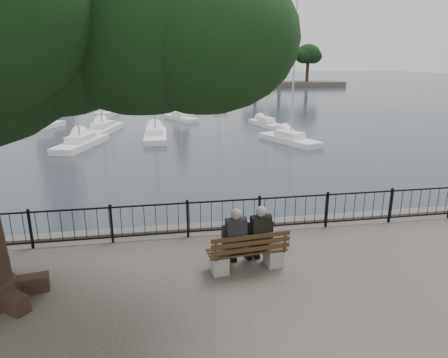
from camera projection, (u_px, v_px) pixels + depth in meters
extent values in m
cube|color=#4B4A47|center=(221.00, 243.00, 11.73)|extent=(200.00, 0.40, 1.20)
plane|color=#21272F|center=(159.00, 82.00, 106.28)|extent=(260.00, 260.00, 0.00)
cube|color=black|center=(224.00, 201.00, 10.83)|extent=(22.00, 0.04, 0.04)
cube|color=black|center=(224.00, 229.00, 11.07)|extent=(22.00, 0.04, 0.04)
cube|color=gray|center=(219.00, 263.00, 9.07)|extent=(0.40, 0.49, 0.42)
cube|color=gray|center=(274.00, 256.00, 9.41)|extent=(0.40, 0.49, 0.42)
cube|color=black|center=(247.00, 250.00, 9.17)|extent=(1.87, 0.68, 0.04)
cube|color=black|center=(251.00, 243.00, 8.83)|extent=(1.83, 0.22, 0.41)
cube|color=black|center=(235.00, 247.00, 9.07)|extent=(0.39, 0.34, 0.24)
cube|color=black|center=(236.00, 233.00, 8.85)|extent=(0.47, 0.29, 0.61)
sphere|color=tan|center=(236.00, 214.00, 8.77)|extent=(0.23, 0.23, 0.23)
ellipsoid|color=gray|center=(236.00, 213.00, 8.73)|extent=(0.24, 0.24, 0.21)
cube|color=black|center=(231.00, 255.00, 9.44)|extent=(0.37, 0.48, 0.46)
cube|color=black|center=(259.00, 244.00, 9.22)|extent=(0.39, 0.34, 0.24)
cube|color=black|center=(261.00, 230.00, 9.00)|extent=(0.47, 0.29, 0.61)
sphere|color=tan|center=(261.00, 212.00, 8.92)|extent=(0.23, 0.23, 0.23)
ellipsoid|color=gray|center=(261.00, 211.00, 8.88)|extent=(0.24, 0.24, 0.21)
cube|color=black|center=(254.00, 252.00, 9.59)|extent=(0.37, 0.48, 0.46)
ellipsoid|color=black|center=(47.00, 19.00, 7.17)|extent=(4.49, 4.49, 3.51)
ellipsoid|color=black|center=(140.00, 29.00, 7.25)|extent=(3.98, 3.98, 3.10)
ellipsoid|color=black|center=(204.00, 39.00, 7.16)|extent=(3.46, 3.46, 2.70)
ellipsoid|color=black|center=(92.00, 5.00, 8.01)|extent=(3.80, 3.80, 2.97)
cube|color=#4B4A47|center=(51.00, 93.00, 64.44)|extent=(10.71, 10.71, 1.40)
cone|color=gray|center=(41.00, 4.00, 60.65)|extent=(6.86, 6.86, 25.71)
cube|color=#4B4A47|center=(180.00, 97.00, 56.40)|extent=(6.02, 6.02, 1.40)
cube|color=gray|center=(180.00, 79.00, 55.68)|extent=(2.21, 2.60, 4.01)
cube|color=#4B4A47|center=(179.00, 63.00, 55.07)|extent=(2.60, 3.00, 0.30)
cube|color=gray|center=(179.00, 57.00, 55.11)|extent=(1.30, 2.21, 1.40)
cube|color=gray|center=(179.00, 51.00, 53.96)|extent=(1.50, 1.00, 1.60)
sphere|color=gray|center=(179.00, 42.00, 53.26)|extent=(1.71, 1.71, 1.71)
cube|color=white|center=(81.00, 145.00, 27.05)|extent=(3.20, 5.82, 0.62)
cube|color=white|center=(81.00, 138.00, 26.90)|extent=(1.79, 2.53, 0.47)
cylinder|color=silver|center=(71.00, 58.00, 25.13)|extent=(0.12, 0.12, 10.79)
cube|color=white|center=(156.00, 137.00, 29.88)|extent=(1.75, 5.77, 0.64)
cube|color=white|center=(155.00, 131.00, 29.74)|extent=(1.23, 2.36, 0.48)
cylinder|color=silver|center=(152.00, 55.00, 27.90)|extent=(0.13, 0.13, 11.13)
cube|color=white|center=(289.00, 141.00, 28.41)|extent=(3.36, 5.44, 0.59)
cube|color=white|center=(289.00, 134.00, 28.27)|extent=(1.81, 2.40, 0.44)
cylinder|color=silver|center=(294.00, 65.00, 26.64)|extent=(0.12, 0.12, 9.85)
cube|color=white|center=(265.00, 125.00, 35.70)|extent=(2.17, 4.78, 0.51)
cube|color=white|center=(266.00, 119.00, 35.56)|extent=(1.30, 2.03, 0.38)
cylinder|color=silver|center=(268.00, 74.00, 34.19)|extent=(0.10, 0.10, 8.25)
cube|color=white|center=(40.00, 128.00, 34.03)|extent=(3.48, 5.34, 0.58)
cube|color=white|center=(39.00, 122.00, 33.89)|extent=(1.85, 2.37, 0.43)
cylinder|color=silver|center=(30.00, 61.00, 32.20)|extent=(0.12, 0.12, 10.30)
cube|color=white|center=(181.00, 119.00, 39.22)|extent=(3.24, 5.13, 0.55)
cube|color=white|center=(181.00, 114.00, 39.07)|extent=(1.73, 2.27, 0.42)
cylinder|color=silver|center=(179.00, 67.00, 37.54)|extent=(0.11, 0.11, 9.34)
cube|color=white|center=(218.00, 109.00, 46.82)|extent=(1.85, 5.53, 0.60)
cube|color=white|center=(218.00, 105.00, 46.68)|extent=(1.25, 2.28, 0.45)
cylinder|color=silver|center=(219.00, 65.00, 45.09)|extent=(0.12, 0.12, 9.48)
cube|color=white|center=(110.00, 113.00, 43.68)|extent=(2.80, 6.08, 0.65)
cube|color=white|center=(110.00, 108.00, 43.54)|extent=(1.66, 2.58, 0.49)
cylinder|color=silver|center=(105.00, 54.00, 41.60)|extent=(0.13, 0.13, 11.80)
cube|color=white|center=(103.00, 131.00, 32.54)|extent=(2.99, 5.94, 0.64)
cube|color=white|center=(103.00, 125.00, 32.39)|extent=(1.72, 2.55, 0.48)
cylinder|color=silver|center=(96.00, 52.00, 30.48)|extent=(0.13, 0.13, 11.70)
cube|color=#433C34|center=(275.00, 84.00, 88.53)|extent=(30.00, 8.00, 1.20)
cylinder|color=black|center=(256.00, 73.00, 85.11)|extent=(0.70, 0.70, 4.00)
ellipsoid|color=black|center=(256.00, 54.00, 83.96)|extent=(5.20, 5.20, 4.16)
cylinder|color=black|center=(280.00, 73.00, 87.98)|extent=(0.70, 0.70, 4.00)
ellipsoid|color=black|center=(280.00, 54.00, 86.84)|extent=(5.20, 5.20, 4.16)
cylinder|color=black|center=(307.00, 73.00, 88.02)|extent=(0.70, 0.70, 4.00)
ellipsoid|color=black|center=(308.00, 54.00, 86.88)|extent=(5.20, 5.20, 4.16)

